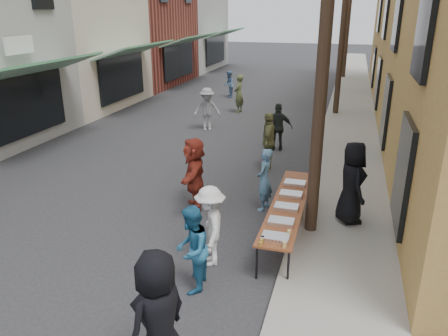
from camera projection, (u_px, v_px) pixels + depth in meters
The scene contains 27 objects.
ground at pixel (64, 276), 8.22m from camera, with size 120.00×120.00×0.00m, color #28282B.
sidewalk at pixel (351, 115), 20.44m from camera, with size 2.20×60.00×0.10m, color gray.
storefront_row at pixel (63, 21), 22.90m from camera, with size 8.00×37.00×9.00m.
utility_pole_near at pixel (326, 22), 8.26m from camera, with size 0.26×0.26×9.00m, color #2D2116.
utility_pole_mid at pixel (344, 14), 19.08m from camera, with size 0.26×0.26×9.00m, color #2D2116.
utility_pole_far at pixel (349, 12), 29.91m from camera, with size 0.26×0.26×9.00m, color #2D2116.
serving_table at pixel (288, 205), 9.52m from camera, with size 0.70×4.00×0.75m.
catering_tray_sausage at pixel (275, 237), 8.00m from camera, with size 0.50×0.33×0.08m, color maroon.
catering_tray_foil_b at pixel (281, 222), 8.59m from camera, with size 0.50×0.33×0.08m, color #B2B2B7.
catering_tray_buns at pixel (286, 207), 9.22m from camera, with size 0.50×0.33×0.08m, color tan.
catering_tray_foil_d at pixel (291, 194), 9.85m from camera, with size 0.50×0.33×0.08m, color #B2B2B7.
catering_tray_buns_end at pixel (295, 183), 10.48m from camera, with size 0.50×0.33×0.08m, color tan.
condiment_jar_a at pixel (260, 244), 7.79m from camera, with size 0.07×0.07×0.08m, color #A57F26.
condiment_jar_b at pixel (262, 241), 7.88m from camera, with size 0.07×0.07×0.08m, color #A57F26.
condiment_jar_c at pixel (263, 238), 7.97m from camera, with size 0.07×0.07×0.08m, color #A57F26.
cup_stack at pixel (284, 245), 7.72m from camera, with size 0.08×0.08×0.12m, color tan.
guest_front_a at pixel (158, 319), 5.62m from camera, with size 0.95×0.62×1.95m, color black.
guest_front_b at pixel (264, 180), 10.70m from camera, with size 0.58×0.38×1.58m, color teal.
guest_front_c at pixel (192, 249), 7.58m from camera, with size 0.78×0.61×1.60m, color #21628B.
guest_front_d at pixel (210, 226), 8.38m from camera, with size 1.04×0.60×1.62m, color silver.
guest_front_e at pixel (268, 141), 13.40m from camera, with size 1.05×0.44×1.80m, color olive.
guest_queue_back at pixel (194, 173), 10.74m from camera, with size 1.70×0.54×1.83m, color maroon.
server at pixel (352, 183), 9.83m from camera, with size 0.93×0.60×1.90m, color black.
passerby_left at pixel (207, 109), 17.78m from camera, with size 1.13×0.65×1.74m, color gray.
passerby_mid at pixel (278, 127), 15.21m from camera, with size 0.98×0.41×1.68m, color black.
passerby_right at pixel (239, 94), 20.81m from camera, with size 0.66×0.43×1.81m, color #4A522F.
passerby_far at pixel (229, 84), 24.46m from camera, with size 0.71×0.56×1.47m, color #51729D.
Camera 1 is at (4.85, -5.91, 4.74)m, focal length 35.00 mm.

